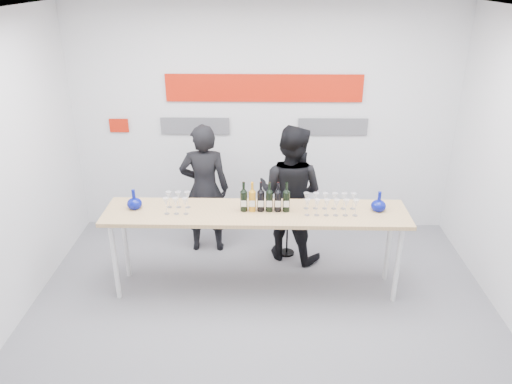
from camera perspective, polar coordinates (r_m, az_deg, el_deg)
ground at (r=5.44m, az=0.70°, el=-13.50°), size 5.00×5.00×0.00m
back_wall at (r=6.57m, az=0.90°, el=8.01°), size 5.00×0.04×3.00m
signage at (r=6.46m, az=0.42°, el=10.55°), size 3.38×0.02×0.79m
tasting_table at (r=5.34m, az=-0.02°, el=-2.92°), size 3.23×0.65×0.97m
wine_bottles at (r=5.24m, az=1.04°, el=-0.54°), size 0.53×0.08×0.33m
decanter_left at (r=5.49m, az=-13.77°, el=-0.79°), size 0.16×0.16×0.21m
decanter_right at (r=5.44m, az=13.87°, el=-1.03°), size 0.16×0.16×0.21m
glasses_left at (r=5.35m, az=-9.00°, el=-1.22°), size 0.26×0.22×0.18m
glasses_right at (r=5.31m, az=8.52°, el=-1.38°), size 0.56×0.23×0.18m
presenter_left at (r=6.20m, az=-5.89°, el=0.32°), size 0.62×0.43×1.67m
presenter_right at (r=6.02m, az=3.95°, el=-0.19°), size 1.02×0.93×1.70m
mic_stand at (r=6.19m, az=3.63°, el=-3.01°), size 0.19×0.19×1.66m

